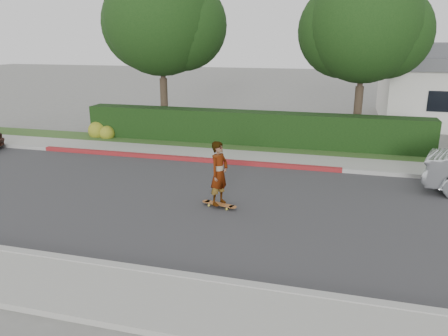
{
  "coord_description": "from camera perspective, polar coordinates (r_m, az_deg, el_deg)",
  "views": [
    {
      "loc": [
        0.85,
        -11.11,
        4.49
      ],
      "look_at": [
        -2.26,
        0.27,
        1.0
      ],
      "focal_mm": 35.0,
      "sensor_mm": 36.0,
      "label": 1
    }
  ],
  "objects": [
    {
      "name": "hedge",
      "position": [
        19.08,
        3.34,
        5.15
      ],
      "size": [
        15.0,
        1.0,
        1.5
      ],
      "primitive_type": "cube",
      "color": "black",
      "rests_on": "ground"
    },
    {
      "name": "skateboard",
      "position": [
        12.14,
        -0.62,
        -4.76
      ],
      "size": [
        1.08,
        0.47,
        0.1
      ],
      "rotation": [
        0.0,
        0.0,
        -0.25
      ],
      "color": "gold",
      "rests_on": "ground"
    },
    {
      "name": "tree_left",
      "position": [
        21.5,
        -8.05,
        18.4
      ],
      "size": [
        5.99,
        5.21,
        8.0
      ],
      "color": "#33261C",
      "rests_on": "ground"
    },
    {
      "name": "skateboarder",
      "position": [
        11.84,
        -0.64,
        -0.7
      ],
      "size": [
        0.62,
        0.75,
        1.77
      ],
      "primitive_type": "imported",
      "rotation": [
        0.0,
        0.0,
        1.22
      ],
      "color": "white",
      "rests_on": "skateboard"
    },
    {
      "name": "sidewalk_near",
      "position": [
        7.59,
        6.32,
        -19.34
      ],
      "size": [
        60.0,
        1.6,
        0.12
      ],
      "primitive_type": "cube",
      "color": "gray",
      "rests_on": "ground"
    },
    {
      "name": "sidewalk_far",
      "position": [
        16.73,
        11.81,
        0.77
      ],
      "size": [
        60.0,
        1.6,
        0.12
      ],
      "primitive_type": "cube",
      "color": "gray",
      "rests_on": "ground"
    },
    {
      "name": "curb_far",
      "position": [
        15.86,
        11.59,
        -0.03
      ],
      "size": [
        60.0,
        0.2,
        0.15
      ],
      "primitive_type": "cube",
      "color": "#9E9E99",
      "rests_on": "ground"
    },
    {
      "name": "planting_strip",
      "position": [
        18.27,
        12.15,
        2.05
      ],
      "size": [
        60.0,
        1.6,
        0.1
      ],
      "primitive_type": "cube",
      "color": "#2D4C1E",
      "rests_on": "ground"
    },
    {
      "name": "ground",
      "position": [
        12.01,
        10.15,
        -5.75
      ],
      "size": [
        120.0,
        120.0,
        0.0
      ],
      "primitive_type": "plane",
      "color": "slate",
      "rests_on": "ground"
    },
    {
      "name": "flowering_shrub",
      "position": [
        21.29,
        -15.79,
        4.61
      ],
      "size": [
        1.4,
        1.0,
        0.9
      ],
      "color": "#2D4C19",
      "rests_on": "ground"
    },
    {
      "name": "curb_red_section",
      "position": [
        16.88,
        -5.57,
        1.25
      ],
      "size": [
        12.0,
        0.21,
        0.15
      ],
      "primitive_type": "cube",
      "color": "maroon",
      "rests_on": "ground"
    },
    {
      "name": "curb_near",
      "position": [
        8.33,
        7.36,
        -15.71
      ],
      "size": [
        60.0,
        0.2,
        0.15
      ],
      "primitive_type": "cube",
      "color": "#9E9E99",
      "rests_on": "ground"
    },
    {
      "name": "road",
      "position": [
        12.01,
        10.15,
        -5.72
      ],
      "size": [
        60.0,
        8.0,
        0.01
      ],
      "primitive_type": "cube",
      "color": "#2D2D30",
      "rests_on": "ground"
    },
    {
      "name": "tree_center",
      "position": [
        20.31,
        17.86,
        16.91
      ],
      "size": [
        5.66,
        4.84,
        7.44
      ],
      "color": "#33261C",
      "rests_on": "ground"
    }
  ]
}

